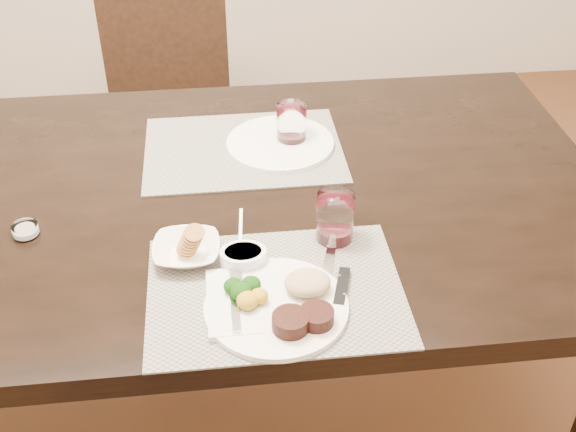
{
  "coord_description": "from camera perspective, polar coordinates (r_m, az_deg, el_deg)",
  "views": [
    {
      "loc": [
        0.15,
        -1.29,
        1.64
      ],
      "look_at": [
        0.28,
        -0.2,
        0.82
      ],
      "focal_mm": 45.0,
      "sensor_mm": 36.0,
      "label": 1
    }
  ],
  "objects": [
    {
      "name": "ground_plane",
      "position": [
        2.09,
        -8.47,
        -15.49
      ],
      "size": [
        4.5,
        4.5,
        0.0
      ],
      "primitive_type": "plane",
      "color": "#4D2918",
      "rests_on": "ground"
    },
    {
      "name": "dining_table",
      "position": [
        1.62,
        -10.55,
        -0.8
      ],
      "size": [
        2.0,
        1.0,
        0.75
      ],
      "color": "black",
      "rests_on": "ground"
    },
    {
      "name": "chair_far",
      "position": [
        2.5,
        -9.4,
        9.17
      ],
      "size": [
        0.42,
        0.42,
        0.9
      ],
      "color": "black",
      "rests_on": "ground"
    },
    {
      "name": "placemat_near",
      "position": [
        1.31,
        -1.0,
        -5.95
      ],
      "size": [
        0.46,
        0.34,
        0.0
      ],
      "primitive_type": "cube",
      "color": "gray",
      "rests_on": "dining_table"
    },
    {
      "name": "placemat_far",
      "position": [
        1.71,
        -3.54,
        5.28
      ],
      "size": [
        0.46,
        0.34,
        0.0
      ],
      "primitive_type": "cube",
      "color": "gray",
      "rests_on": "dining_table"
    },
    {
      "name": "dinner_plate",
      "position": [
        1.26,
        -0.38,
        -6.95
      ],
      "size": [
        0.25,
        0.25,
        0.05
      ],
      "rotation": [
        0.0,
        0.0,
        0.35
      ],
      "color": "white",
      "rests_on": "placemat_near"
    },
    {
      "name": "napkin_fork",
      "position": [
        1.28,
        -4.25,
        -6.79
      ],
      "size": [
        0.1,
        0.17,
        0.02
      ],
      "rotation": [
        0.0,
        0.0,
        0.0
      ],
      "color": "white",
      "rests_on": "placemat_near"
    },
    {
      "name": "steak_knife",
      "position": [
        1.33,
        4.06,
        -4.9
      ],
      "size": [
        0.06,
        0.24,
        0.01
      ],
      "rotation": [
        0.0,
        0.0,
        -0.29
      ],
      "color": "silver",
      "rests_on": "placemat_near"
    },
    {
      "name": "cracker_bowl",
      "position": [
        1.38,
        -8.01,
        -2.69
      ],
      "size": [
        0.13,
        0.13,
        0.06
      ],
      "rotation": [
        0.0,
        0.0,
        -0.05
      ],
      "color": "white",
      "rests_on": "placemat_near"
    },
    {
      "name": "sauce_ramekin",
      "position": [
        1.35,
        -3.56,
        -3.25
      ],
      "size": [
        0.09,
        0.13,
        0.07
      ],
      "rotation": [
        0.0,
        0.0,
        -0.12
      ],
      "color": "white",
      "rests_on": "placemat_near"
    },
    {
      "name": "wine_glass_near",
      "position": [
        1.4,
        3.73,
        -0.25
      ],
      "size": [
        0.07,
        0.07,
        0.1
      ],
      "rotation": [
        0.0,
        0.0,
        -0.11
      ],
      "color": "white",
      "rests_on": "placemat_near"
    },
    {
      "name": "far_plate",
      "position": [
        1.71,
        -0.63,
        5.78
      ],
      "size": [
        0.25,
        0.25,
        0.01
      ],
      "primitive_type": "cylinder",
      "color": "white",
      "rests_on": "placemat_far"
    },
    {
      "name": "wine_glass_far",
      "position": [
        1.71,
        0.28,
        7.12
      ],
      "size": [
        0.07,
        0.07,
        0.1
      ],
      "rotation": [
        0.0,
        0.0,
        -0.27
      ],
      "color": "white",
      "rests_on": "placemat_far"
    },
    {
      "name": "salt_cellar",
      "position": [
        1.52,
        -20.03,
        -1.08
      ],
      "size": [
        0.05,
        0.05,
        0.02
      ],
      "rotation": [
        0.0,
        0.0,
        0.18
      ],
      "color": "white",
      "rests_on": "dining_table"
    }
  ]
}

